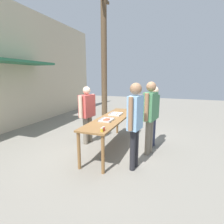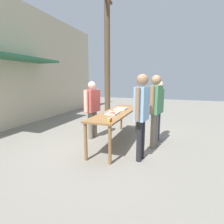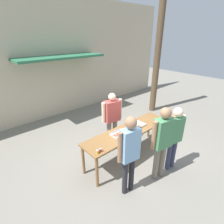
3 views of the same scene
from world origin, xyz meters
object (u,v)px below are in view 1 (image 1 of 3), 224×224
person_customer_waiting_in_line (150,112)px  person_server_behind_table (87,111)px  utility_pole (104,52)px  condiment_jar_ketchup (103,129)px  food_tray_buns (116,114)px  person_customer_with_cup (153,111)px  food_tray_sausages (106,120)px  person_customer_holding_hotdog (135,118)px  condiment_jar_mustard (102,130)px  beer_cup (131,108)px

person_customer_waiting_in_line → person_server_behind_table: bearing=-81.4°
utility_pole → condiment_jar_ketchup: bearing=-157.8°
food_tray_buns → utility_pole: size_ratio=0.07×
condiment_jar_ketchup → person_customer_with_cup: person_customer_with_cup is taller
food_tray_sausages → person_customer_holding_hotdog: person_customer_holding_hotdog is taller
condiment_jar_mustard → beer_cup: 2.42m
person_server_behind_table → beer_cup: bearing=-34.1°
person_customer_holding_hotdog → person_customer_waiting_in_line: same height
person_customer_holding_hotdog → food_tray_buns: bearing=-136.3°
food_tray_buns → person_customer_waiting_in_line: (-0.36, -1.01, 0.21)m
person_server_behind_table → person_customer_with_cup: person_customer_with_cup is taller
food_tray_buns → person_customer_waiting_in_line: person_customer_waiting_in_line is taller
food_tray_buns → condiment_jar_ketchup: (-1.49, -0.24, 0.02)m
person_customer_waiting_in_line → person_customer_holding_hotdog: bearing=0.2°
condiment_jar_mustard → beer_cup: (2.42, 0.01, 0.02)m
beer_cup → person_server_behind_table: (-1.08, 1.02, 0.06)m
person_customer_holding_hotdog → condiment_jar_ketchup: bearing=-54.9°
food_tray_buns → utility_pole: (2.85, 1.53, 2.09)m
condiment_jar_ketchup → beer_cup: 2.33m
condiment_jar_mustard → person_customer_holding_hotdog: (0.36, -0.58, 0.20)m
person_server_behind_table → food_tray_sausages: bearing=-112.5°
food_tray_sausages → person_server_behind_table: 0.92m
condiment_jar_mustard → person_customer_with_cup: (1.70, -0.79, 0.12)m
person_customer_holding_hotdog → person_customer_waiting_in_line: (0.86, -0.18, -0.01)m
person_customer_with_cup → condiment_jar_ketchup: bearing=-14.6°
food_tray_buns → utility_pole: utility_pole is taller
condiment_jar_mustard → utility_pole: size_ratio=0.01×
food_tray_sausages → condiment_jar_mustard: 0.89m
food_tray_sausages → person_customer_waiting_in_line: bearing=-70.1°
food_tray_buns → person_customer_with_cup: 1.05m
food_tray_buns → person_customer_with_cup: size_ratio=0.23×
person_customer_holding_hotdog → utility_pole: 5.06m
condiment_jar_ketchup → utility_pole: 5.13m
person_server_behind_table → utility_pole: size_ratio=0.28×
person_server_behind_table → person_customer_waiting_in_line: person_customer_waiting_in_line is taller
condiment_jar_ketchup → person_customer_holding_hotdog: (0.28, -0.58, 0.20)m
food_tray_sausages → condiment_jar_ketchup: bearing=-162.3°
person_customer_holding_hotdog → person_customer_with_cup: bearing=-179.3°
beer_cup → utility_pole: (2.01, 1.77, 2.06)m
person_customer_waiting_in_line → utility_pole: size_ratio=0.31×
food_tray_sausages → condiment_jar_ketchup: size_ratio=4.53×
food_tray_buns → condiment_jar_ketchup: 1.51m
food_tray_sausages → utility_pole: 4.42m
condiment_jar_mustard → utility_pole: 5.20m
person_server_behind_table → person_customer_with_cup: 1.85m
condiment_jar_ketchup → food_tray_buns: bearing=9.3°
condiment_jar_mustard → beer_cup: bearing=0.2°
person_customer_with_cup → utility_pole: utility_pole is taller
person_customer_holding_hotdog → food_tray_sausages: bearing=-111.1°
condiment_jar_ketchup → person_customer_with_cup: (1.61, -0.79, 0.12)m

